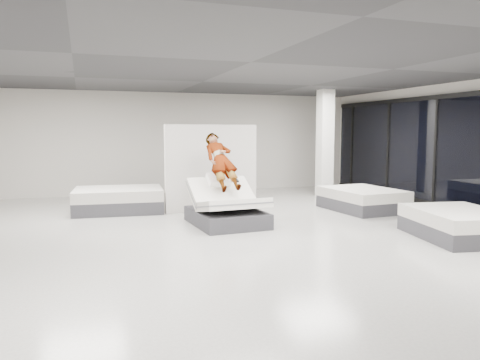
{
  "coord_description": "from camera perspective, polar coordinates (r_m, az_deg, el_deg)",
  "views": [
    {
      "loc": [
        -2.91,
        -7.96,
        1.98
      ],
      "look_at": [
        0.1,
        0.91,
        1.0
      ],
      "focal_mm": 35.0,
      "sensor_mm": 36.0,
      "label": 1
    }
  ],
  "objects": [
    {
      "name": "flat_bed_left_far",
      "position": [
        11.94,
        -14.58,
        -2.36
      ],
      "size": [
        2.23,
        1.75,
        0.58
      ],
      "color": "#333237",
      "rests_on": "floor"
    },
    {
      "name": "room",
      "position": [
        8.48,
        1.33,
        3.4
      ],
      "size": [
        14.0,
        14.04,
        3.2
      ],
      "color": "#BAB9B0",
      "rests_on": "ground"
    },
    {
      "name": "divider_panel",
      "position": [
        11.62,
        -3.46,
        1.48
      ],
      "size": [
        2.36,
        0.21,
        2.14
      ],
      "primitive_type": "cube",
      "rotation": [
        0.0,
        0.0,
        0.05
      ],
      "color": "silver",
      "rests_on": "floor"
    },
    {
      "name": "flat_bed_right_far",
      "position": [
        12.14,
        14.7,
        -2.31
      ],
      "size": [
        1.61,
        2.07,
        0.54
      ],
      "color": "#333237",
      "rests_on": "floor"
    },
    {
      "name": "hero_bed",
      "position": [
        9.91,
        -1.65,
        -3.56
      ],
      "size": [
        1.47,
        1.89,
        1.07
      ],
      "color": "#333237",
      "rests_on": "floor"
    },
    {
      "name": "column",
      "position": [
        14.25,
        10.3,
        4.36
      ],
      "size": [
        0.4,
        0.4,
        3.2
      ],
      "primitive_type": "cube",
      "color": "white",
      "rests_on": "floor"
    },
    {
      "name": "flat_bed_right_near",
      "position": [
        9.59,
        25.13,
        -4.9
      ],
      "size": [
        1.78,
        2.17,
        0.53
      ],
      "color": "#333237",
      "rests_on": "floor"
    },
    {
      "name": "remote",
      "position": [
        9.87,
        -0.39,
        -0.04
      ],
      "size": [
        0.06,
        0.14,
        0.08
      ],
      "primitive_type": "cube",
      "rotation": [
        0.35,
        0.0,
        0.06
      ],
      "color": "black",
      "rests_on": "person"
    },
    {
      "name": "person",
      "position": [
        10.1,
        -2.29,
        1.19
      ],
      "size": [
        0.69,
        1.44,
        1.48
      ],
      "primitive_type": "imported",
      "rotation": [
        0.74,
        0.0,
        0.06
      ],
      "color": "slate",
      "rests_on": "hero_bed"
    }
  ]
}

